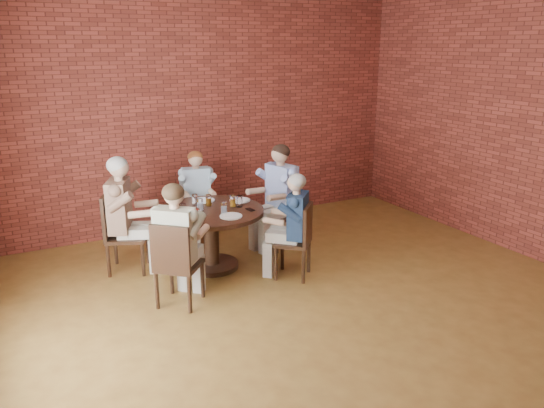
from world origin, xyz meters
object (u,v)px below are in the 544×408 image
smartphone (250,210)px  chair_c (119,229)px  diner_c (126,215)px  chair_d (175,262)px  diner_a (278,197)px  chair_a (283,208)px  dining_table (211,227)px  diner_e (293,226)px  chair_e (299,238)px  diner_b (197,197)px  chair_b (197,205)px  diner_d (178,245)px

smartphone → chair_c: bearing=149.1°
chair_c → diner_c: 0.20m
chair_d → diner_a: bearing=-107.3°
chair_a → dining_table: bearing=-90.0°
chair_c → diner_e: 2.09m
diner_a → chair_e: diner_a is taller
diner_a → diner_e: bearing=-33.0°
dining_table → diner_b: size_ratio=1.02×
dining_table → chair_c: size_ratio=1.31×
chair_b → diner_d: bearing=-104.6°
dining_table → chair_d: size_ratio=1.38×
dining_table → chair_c: 1.10m
chair_d → smartphone: bearing=-111.9°
chair_b → diner_c: (-1.13, -0.65, 0.21)m
chair_a → chair_e: 1.10m
chair_e → smartphone: 0.69m
diner_b → diner_e: bearing=-60.7°
diner_d → smartphone: (1.07, 0.48, 0.09)m
chair_a → chair_b: size_ratio=1.08×
diner_a → chair_d: 2.08m
diner_a → chair_d: size_ratio=1.49×
diner_d → chair_e: diner_d is taller
diner_a → chair_e: (-0.27, -1.01, -0.21)m
diner_a → diner_c: diner_c is taller
diner_c → diner_a: bearing=-69.9°
chair_a → chair_d: 2.16m
chair_a → chair_d: chair_a is taller
chair_c → diner_d: 1.23m
diner_a → chair_c: 2.10m
diner_c → chair_e: size_ratio=1.57×
diner_d → diner_e: diner_d is taller
diner_d → smartphone: diner_d is taller
chair_b → diner_d: diner_d is taller
diner_d → dining_table: bearing=-90.0°
chair_e → smartphone: bearing=-100.0°
chair_c → diner_d: (0.36, -1.17, 0.14)m
dining_table → diner_e: (0.75, -0.69, 0.10)m
chair_d → diner_b: bearing=-74.8°
chair_b → diner_b: bearing=-90.0°
diner_a → chair_c: (-2.08, 0.18, -0.17)m
chair_a → diner_c: 2.10m
diner_b → chair_e: 1.84m
chair_d → dining_table: bearing=-90.0°
diner_d → smartphone: bearing=-113.5°
diner_c → smartphone: diner_c is taller
chair_c → chair_e: 2.16m
diner_a → smartphone: bearing=-66.7°
diner_d → smartphone: size_ratio=10.23×
diner_c → chair_e: (1.72, -1.15, -0.21)m
chair_c → smartphone: bearing=-91.6°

